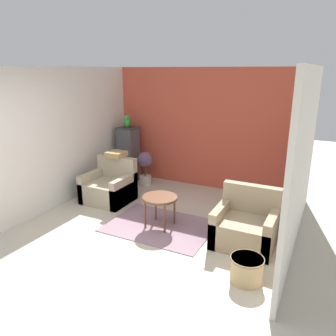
{
  "coord_description": "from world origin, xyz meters",
  "views": [
    {
      "loc": [
        2.39,
        -2.97,
        2.49
      ],
      "look_at": [
        0.0,
        1.77,
        0.89
      ],
      "focal_mm": 35.0,
      "sensor_mm": 36.0,
      "label": 1
    }
  ],
  "objects_px": {
    "parrot": "(127,121)",
    "wicker_basket": "(247,268)",
    "coffee_table": "(160,200)",
    "armchair_left": "(109,188)",
    "birdcage": "(129,154)",
    "armchair_right": "(245,227)",
    "potted_plant": "(145,165)"
  },
  "relations": [
    {
      "from": "birdcage",
      "to": "parrot",
      "type": "xyz_separation_m",
      "value": [
        0.0,
        0.0,
        0.76
      ]
    },
    {
      "from": "birdcage",
      "to": "wicker_basket",
      "type": "bearing_deg",
      "value": -37.38
    },
    {
      "from": "coffee_table",
      "to": "armchair_left",
      "type": "bearing_deg",
      "value": 159.23
    },
    {
      "from": "coffee_table",
      "to": "parrot",
      "type": "xyz_separation_m",
      "value": [
        -1.79,
        1.81,
        0.91
      ]
    },
    {
      "from": "armchair_left",
      "to": "potted_plant",
      "type": "height_order",
      "value": "armchair_left"
    },
    {
      "from": "armchair_left",
      "to": "potted_plant",
      "type": "relative_size",
      "value": 1.16
    },
    {
      "from": "coffee_table",
      "to": "armchair_right",
      "type": "xyz_separation_m",
      "value": [
        1.39,
        0.08,
        -0.19
      ]
    },
    {
      "from": "armchair_right",
      "to": "wicker_basket",
      "type": "xyz_separation_m",
      "value": [
        0.24,
        -0.89,
        -0.1
      ]
    },
    {
      "from": "armchair_left",
      "to": "armchair_right",
      "type": "distance_m",
      "value": 2.83
    },
    {
      "from": "coffee_table",
      "to": "potted_plant",
      "type": "bearing_deg",
      "value": 127.25
    },
    {
      "from": "birdcage",
      "to": "potted_plant",
      "type": "relative_size",
      "value": 1.65
    },
    {
      "from": "armchair_left",
      "to": "potted_plant",
      "type": "bearing_deg",
      "value": 83.16
    },
    {
      "from": "armchair_right",
      "to": "parrot",
      "type": "relative_size",
      "value": 2.97
    },
    {
      "from": "armchair_right",
      "to": "parrot",
      "type": "height_order",
      "value": "parrot"
    },
    {
      "from": "parrot",
      "to": "potted_plant",
      "type": "bearing_deg",
      "value": -14.21
    },
    {
      "from": "coffee_table",
      "to": "parrot",
      "type": "distance_m",
      "value": 2.7
    },
    {
      "from": "coffee_table",
      "to": "armchair_left",
      "type": "distance_m",
      "value": 1.52
    },
    {
      "from": "coffee_table",
      "to": "armchair_left",
      "type": "xyz_separation_m",
      "value": [
        -1.41,
        0.54,
        -0.19
      ]
    },
    {
      "from": "potted_plant",
      "to": "parrot",
      "type": "bearing_deg",
      "value": 165.79
    },
    {
      "from": "armchair_right",
      "to": "armchair_left",
      "type": "bearing_deg",
      "value": 170.85
    },
    {
      "from": "coffee_table",
      "to": "wicker_basket",
      "type": "xyz_separation_m",
      "value": [
        1.63,
        -0.8,
        -0.3
      ]
    },
    {
      "from": "armchair_right",
      "to": "potted_plant",
      "type": "relative_size",
      "value": 1.16
    },
    {
      "from": "parrot",
      "to": "armchair_left",
      "type": "bearing_deg",
      "value": -73.61
    },
    {
      "from": "armchair_left",
      "to": "armchair_right",
      "type": "xyz_separation_m",
      "value": [
        2.8,
        -0.45,
        0.0
      ]
    },
    {
      "from": "parrot",
      "to": "wicker_basket",
      "type": "distance_m",
      "value": 4.46
    },
    {
      "from": "potted_plant",
      "to": "wicker_basket",
      "type": "height_order",
      "value": "potted_plant"
    },
    {
      "from": "birdcage",
      "to": "parrot",
      "type": "distance_m",
      "value": 0.76
    },
    {
      "from": "birdcage",
      "to": "armchair_left",
      "type": "bearing_deg",
      "value": -73.58
    },
    {
      "from": "armchair_left",
      "to": "potted_plant",
      "type": "xyz_separation_m",
      "value": [
        0.14,
        1.14,
        0.19
      ]
    },
    {
      "from": "armchair_left",
      "to": "parrot",
      "type": "relative_size",
      "value": 2.97
    },
    {
      "from": "coffee_table",
      "to": "potted_plant",
      "type": "height_order",
      "value": "potted_plant"
    },
    {
      "from": "birdcage",
      "to": "potted_plant",
      "type": "distance_m",
      "value": 0.55
    }
  ]
}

